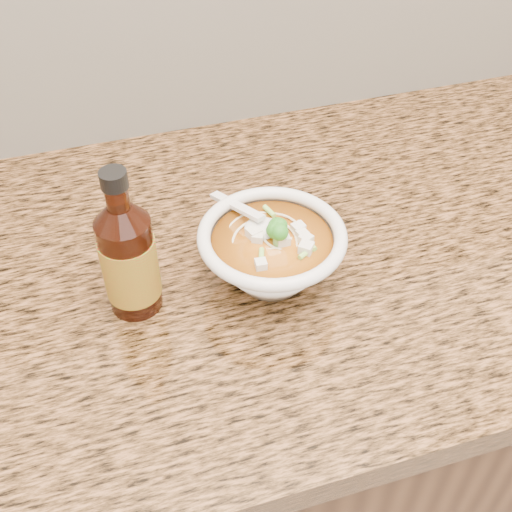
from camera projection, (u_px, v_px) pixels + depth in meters
name	position (u px, v px, depth m)	size (l,w,h in m)	color
cabinet	(302.00, 420.00, 1.20)	(4.00, 0.65, 0.86)	#311C0E
counter_slab	(318.00, 243.00, 0.89)	(4.00, 0.68, 0.04)	brown
soup_bowl	(272.00, 255.00, 0.78)	(0.18, 0.20, 0.10)	white
hot_sauce_bottle	(129.00, 259.00, 0.73)	(0.08, 0.08, 0.20)	#3A1308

